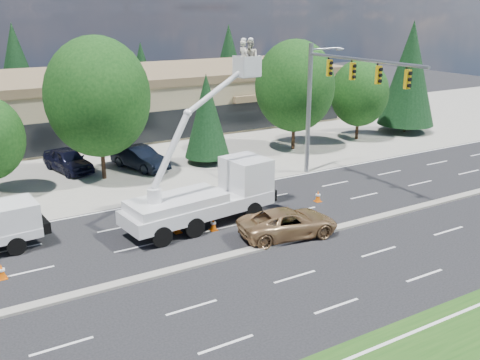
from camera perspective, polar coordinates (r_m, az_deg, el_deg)
ground at (r=26.29m, az=1.74°, el=-7.45°), size 140.00×140.00×0.00m
concrete_apron at (r=43.53m, az=-12.37°, el=2.51°), size 140.00×22.00×0.01m
road_median at (r=26.27m, az=1.74°, el=-7.33°), size 120.00×0.55×0.12m
strip_mall at (r=52.33m, az=-16.09°, el=7.96°), size 50.40×15.40×5.50m
tree_front_d at (r=36.83m, az=-14.92°, el=8.54°), size 6.94×6.94×9.63m
tree_front_e at (r=40.04m, az=-3.57°, el=6.86°), size 3.41×3.41×6.72m
tree_front_f at (r=43.90m, az=5.87°, el=9.94°), size 6.45×6.45×8.95m
tree_front_g at (r=48.49m, az=12.62°, el=9.02°), size 5.07×5.07×7.04m
tree_front_h at (r=52.55m, az=17.64°, el=10.79°), size 5.18×5.18×10.22m
tree_back_b at (r=62.98m, az=-22.75°, el=11.11°), size 4.99×4.99×9.83m
tree_back_c at (r=66.50m, az=-10.44°, el=11.34°), size 3.76×3.76×7.41m
tree_back_d at (r=71.40m, az=-1.20°, el=12.87°), size 4.71×4.71×9.28m
signal_mast at (r=35.77m, az=9.60°, el=9.31°), size 2.76×10.16×9.00m
bucket_truck at (r=28.96m, az=-2.82°, el=-0.45°), size 9.35×3.56×9.76m
traffic_cone_a at (r=25.71m, az=-24.08°, el=-8.91°), size 0.40×0.40×0.70m
traffic_cone_b at (r=28.24m, az=-6.68°, el=-4.96°), size 0.40×0.40×0.70m
traffic_cone_c at (r=28.39m, az=-2.87°, el=-4.73°), size 0.40×0.40×0.70m
traffic_cone_d at (r=32.81m, az=8.31°, el=-1.72°), size 0.40×0.40×0.70m
minivan at (r=27.65m, az=5.18°, el=-4.57°), size 5.49×3.17×1.44m
parked_car_west at (r=40.31m, az=-17.88°, el=2.05°), size 3.03×5.22×1.67m
parked_car_east at (r=39.66m, az=-10.61°, el=2.33°), size 3.24×5.23×1.63m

